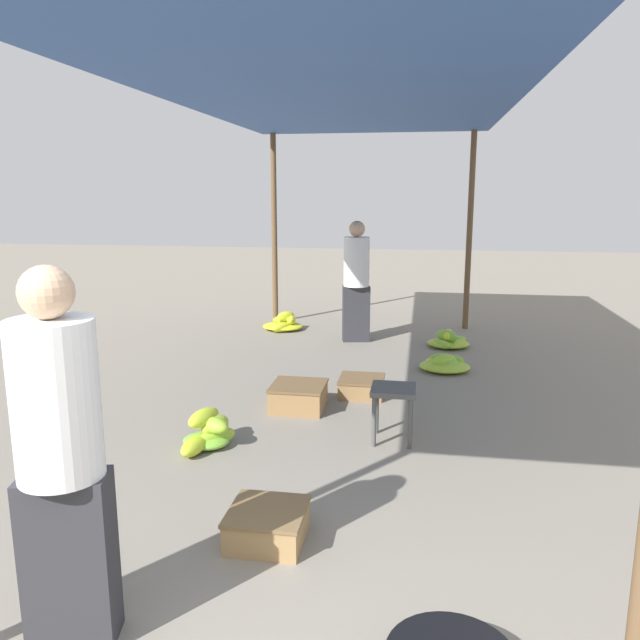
% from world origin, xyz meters
% --- Properties ---
extents(canopy_post_back_left, '(0.08, 0.08, 2.73)m').
position_xyz_m(canopy_post_back_left, '(-1.39, 7.58, 1.36)').
color(canopy_post_back_left, brown).
rests_on(canopy_post_back_left, ground).
extents(canopy_post_back_right, '(0.08, 0.08, 2.73)m').
position_xyz_m(canopy_post_back_right, '(1.39, 7.58, 1.36)').
color(canopy_post_back_right, brown).
rests_on(canopy_post_back_right, ground).
extents(canopy_tarp, '(3.17, 7.68, 0.04)m').
position_xyz_m(canopy_tarp, '(0.00, 3.94, 2.75)').
color(canopy_tarp, '#33569E').
rests_on(canopy_tarp, canopy_post_front_left).
extents(vendor_foreground, '(0.42, 0.42, 1.64)m').
position_xyz_m(vendor_foreground, '(-0.68, 0.85, 0.85)').
color(vendor_foreground, '#2D2D33').
rests_on(vendor_foreground, ground).
extents(stool, '(0.34, 0.34, 0.44)m').
position_xyz_m(stool, '(0.57, 3.29, 0.35)').
color(stool, '#4C4C4C').
rests_on(stool, ground).
extents(banana_pile_left_0, '(0.40, 0.53, 0.29)m').
position_xyz_m(banana_pile_left_0, '(-0.81, 2.93, 0.12)').
color(banana_pile_left_0, '#A8C72E').
rests_on(banana_pile_left_0, ground).
extents(banana_pile_left_1, '(0.57, 0.58, 0.27)m').
position_xyz_m(banana_pile_left_1, '(-1.15, 7.05, 0.09)').
color(banana_pile_left_1, yellow).
rests_on(banana_pile_left_1, ground).
extents(banana_pile_right_0, '(0.54, 0.53, 0.18)m').
position_xyz_m(banana_pile_right_0, '(1.04, 5.39, 0.06)').
color(banana_pile_right_0, '#8EBD33').
rests_on(banana_pile_right_0, ground).
extents(banana_pile_right_1, '(0.53, 0.56, 0.23)m').
position_xyz_m(banana_pile_right_1, '(1.11, 6.41, 0.08)').
color(banana_pile_right_1, '#C2D229').
rests_on(banana_pile_right_1, ground).
extents(crate_near, '(0.42, 0.42, 0.19)m').
position_xyz_m(crate_near, '(-0.05, 1.74, 0.10)').
color(crate_near, '#9E7A4C').
rests_on(crate_near, ground).
extents(crate_mid, '(0.42, 0.42, 0.17)m').
position_xyz_m(crate_mid, '(0.22, 4.36, 0.09)').
color(crate_mid, olive).
rests_on(crate_mid, ground).
extents(crate_far, '(0.48, 0.48, 0.23)m').
position_xyz_m(crate_far, '(-0.30, 3.89, 0.11)').
color(crate_far, olive).
rests_on(crate_far, ground).
extents(shopper_walking_mid, '(0.39, 0.39, 1.56)m').
position_xyz_m(shopper_walking_mid, '(-0.07, 6.58, 0.81)').
color(shopper_walking_mid, '#2D2D33').
rests_on(shopper_walking_mid, ground).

